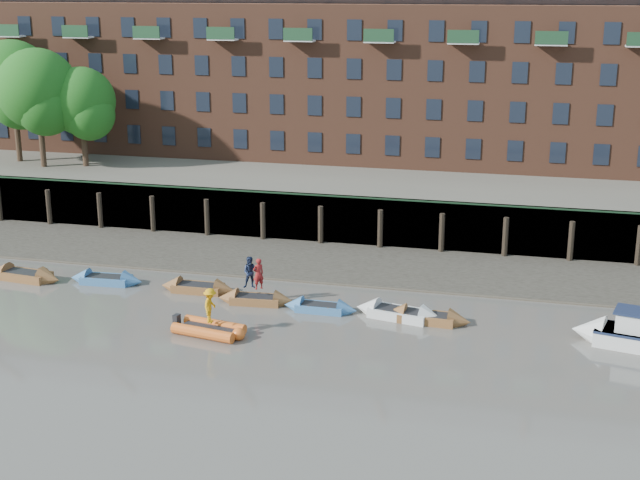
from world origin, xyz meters
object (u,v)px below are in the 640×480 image
(rowboat_5, at_px, (399,314))
(person_rower_a, at_px, (258,274))
(rowboat_4, at_px, (320,308))
(person_rib_crew, at_px, (210,306))
(rowboat_2, at_px, (198,288))
(rowboat_6, at_px, (427,318))
(rowboat_3, at_px, (256,300))
(motor_launch, at_px, (625,334))
(rib_tender, at_px, (212,329))
(person_rower_b, at_px, (251,272))
(rowboat_0, at_px, (25,276))
(rowboat_1, at_px, (106,280))

(rowboat_5, bearing_deg, person_rower_a, -170.94)
(rowboat_4, height_order, person_rib_crew, person_rib_crew)
(person_rower_a, xyz_separation_m, person_rib_crew, (-0.96, -4.73, -0.20))
(rowboat_2, height_order, person_rower_a, person_rower_a)
(rowboat_6, xyz_separation_m, person_rower_a, (-9.21, 0.57, 1.45))
(rowboat_6, bearing_deg, rowboat_4, -178.07)
(rowboat_2, xyz_separation_m, rowboat_3, (3.75, -1.01, -0.01))
(motor_launch, bearing_deg, person_rib_crew, 22.40)
(rowboat_3, bearing_deg, rib_tender, -103.34)
(rowboat_2, bearing_deg, rowboat_4, -11.15)
(rowboat_5, bearing_deg, rowboat_4, -167.78)
(rowboat_2, bearing_deg, rowboat_6, -7.46)
(rowboat_4, bearing_deg, rowboat_6, -1.41)
(rowboat_3, relative_size, rib_tender, 1.13)
(rib_tender, bearing_deg, rowboat_4, 55.72)
(rowboat_2, xyz_separation_m, rowboat_5, (11.65, -1.32, 0.02))
(rowboat_2, bearing_deg, person_rib_crew, -63.57)
(person_rower_b, bearing_deg, rowboat_0, 163.64)
(rowboat_2, distance_m, rib_tender, 6.52)
(rowboat_6, bearing_deg, rowboat_2, 177.02)
(rowboat_1, xyz_separation_m, person_rower_a, (9.58, -1.03, 1.46))
(rowboat_5, distance_m, person_rower_b, 8.35)
(rowboat_5, distance_m, rowboat_6, 1.47)
(rowboat_1, xyz_separation_m, person_rower_b, (9.13, -0.98, 1.48))
(rowboat_6, relative_size, person_rower_a, 2.66)
(rowboat_0, xyz_separation_m, rowboat_4, (18.06, -0.89, -0.04))
(rowboat_3, xyz_separation_m, rowboat_5, (7.89, -0.31, 0.03))
(rowboat_1, distance_m, rib_tender, 10.49)
(rowboat_6, bearing_deg, motor_launch, -0.85)
(person_rower_b, bearing_deg, person_rower_a, -20.45)
(rowboat_4, relative_size, motor_launch, 0.67)
(rowboat_3, height_order, rowboat_5, rowboat_5)
(person_rib_crew, bearing_deg, motor_launch, -82.14)
(rowboat_0, xyz_separation_m, person_rower_a, (14.52, -0.49, 1.44))
(rowboat_3, height_order, motor_launch, motor_launch)
(rowboat_3, distance_m, person_rib_crew, 4.90)
(rowboat_0, height_order, person_rower_a, person_rower_a)
(person_rower_a, bearing_deg, rowboat_1, -50.35)
(person_rower_a, relative_size, person_rower_b, 0.97)
(rowboat_2, bearing_deg, person_rower_b, -15.44)
(motor_launch, xyz_separation_m, person_rower_b, (-19.23, 1.36, 1.10))
(person_rib_crew, bearing_deg, rowboat_3, -11.99)
(rowboat_0, height_order, rowboat_4, rowboat_0)
(rowboat_1, relative_size, person_rower_b, 2.52)
(rowboat_2, bearing_deg, person_rower_a, -14.46)
(rowboat_3, bearing_deg, person_rib_crew, -104.41)
(rowboat_3, relative_size, rowboat_4, 1.08)
(rib_tender, distance_m, motor_launch, 19.99)
(rowboat_3, distance_m, motor_launch, 18.96)
(rowboat_0, relative_size, rowboat_5, 0.97)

